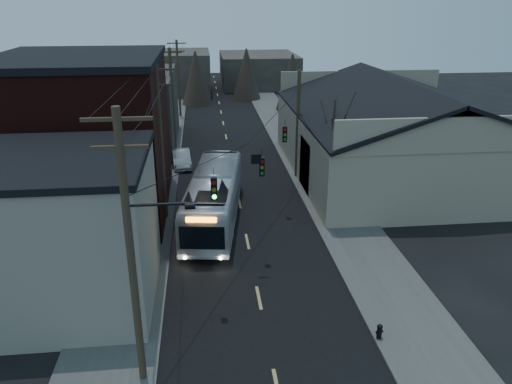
% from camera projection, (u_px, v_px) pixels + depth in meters
% --- Properties ---
extents(road_surface, '(9.00, 110.00, 0.02)m').
position_uv_depth(road_surface, '(231.00, 160.00, 44.51)').
color(road_surface, black).
rests_on(road_surface, ground).
extents(sidewalk_left, '(4.00, 110.00, 0.12)m').
position_uv_depth(sidewalk_left, '(157.00, 162.00, 43.83)').
color(sidewalk_left, '#474744').
rests_on(sidewalk_left, ground).
extents(sidewalk_right, '(4.00, 110.00, 0.12)m').
position_uv_depth(sidewalk_right, '(302.00, 157.00, 45.15)').
color(sidewalk_right, '#474744').
rests_on(sidewalk_right, ground).
extents(building_clapboard, '(8.00, 8.00, 7.00)m').
position_uv_depth(building_clapboard, '(62.00, 233.00, 22.89)').
color(building_clapboard, gray).
rests_on(building_clapboard, ground).
extents(building_brick, '(10.00, 12.00, 10.00)m').
position_uv_depth(building_brick, '(85.00, 139.00, 32.42)').
color(building_brick, black).
rests_on(building_brick, ground).
extents(building_left_far, '(9.00, 14.00, 7.00)m').
position_uv_depth(building_left_far, '(127.00, 110.00, 47.83)').
color(building_left_far, '#2F2925').
rests_on(building_left_far, ground).
extents(warehouse, '(16.16, 20.60, 7.73)m').
position_uv_depth(warehouse, '(395.00, 142.00, 40.22)').
color(warehouse, gray).
rests_on(warehouse, ground).
extents(building_far_left, '(10.00, 12.00, 6.00)m').
position_uv_depth(building_far_left, '(176.00, 72.00, 75.20)').
color(building_far_left, '#2F2925').
rests_on(building_far_left, ground).
extents(building_far_right, '(12.00, 14.00, 5.00)m').
position_uv_depth(building_far_right, '(258.00, 70.00, 81.32)').
color(building_far_right, '#2F2925').
rests_on(building_far_right, ground).
extents(bare_tree, '(0.40, 0.40, 7.20)m').
position_uv_depth(bare_tree, '(332.00, 151.00, 34.60)').
color(bare_tree, black).
rests_on(bare_tree, ground).
extents(utility_lines, '(11.24, 45.28, 10.50)m').
position_uv_depth(utility_lines, '(193.00, 122.00, 36.97)').
color(utility_lines, '#382B1E').
rests_on(utility_lines, ground).
extents(bus, '(4.42, 12.24, 3.33)m').
position_uv_depth(bus, '(214.00, 197.00, 31.86)').
color(bus, silver).
rests_on(bus, ground).
extents(parked_car, '(1.86, 4.32, 1.38)m').
position_uv_depth(parked_car, '(181.00, 158.00, 42.70)').
color(parked_car, '#ABAEB3').
rests_on(parked_car, ground).
extents(fire_hydrant, '(0.33, 0.24, 0.69)m').
position_uv_depth(fire_hydrant, '(380.00, 331.00, 21.01)').
color(fire_hydrant, black).
rests_on(fire_hydrant, sidewalk_right).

